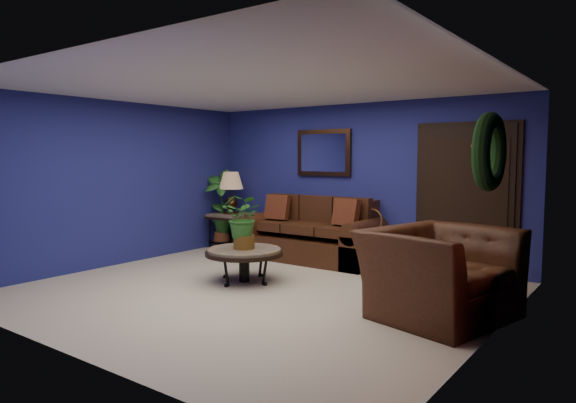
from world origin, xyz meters
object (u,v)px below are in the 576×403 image
Objects in this scene: table_lamp at (231,188)px; side_chair at (369,234)px; sofa at (314,239)px; end_table at (231,222)px; armchair at (439,273)px; coffee_table at (244,253)px.

table_lamp reaches higher than side_chair.
sofa is 1.76m from end_table.
armchair is (4.45, -1.71, -0.03)m from end_table.
side_chair reaches higher than end_table.
end_table is 0.49× the size of armchair.
side_chair is 0.62× the size of armchair.
sofa is 0.99m from side_chair.
side_chair is (0.89, 1.82, 0.11)m from coffee_table.
sofa is at bearing 92.55° from coffee_table.
table_lamp reaches higher than sofa.
coffee_table is 1.18× the size of side_chair.
end_table is 0.95× the size of table_lamp.
coffee_table is 0.73× the size of armchair.
end_table is at bearing -178.86° from sofa.
coffee_table is (0.08, -1.80, 0.05)m from sofa.
end_table is at bearing 136.21° from coffee_table.
sofa is 1.60× the size of armchair.
armchair is at bearing -20.98° from end_table.
table_lamp reaches higher than coffee_table.
armchair is (2.61, 0.05, 0.07)m from coffee_table.
end_table is (-1.76, -0.04, 0.15)m from sofa.
end_table is 0.79× the size of side_chair.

